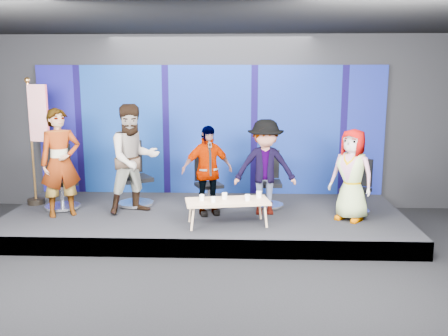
{
  "coord_description": "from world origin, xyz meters",
  "views": [
    {
      "loc": [
        0.68,
        -6.1,
        2.78
      ],
      "look_at": [
        0.34,
        2.4,
        1.12
      ],
      "focal_mm": 40.0,
      "sensor_mm": 36.0,
      "label": 1
    }
  ],
  "objects_px": {
    "chair_a": "(61,188)",
    "mug_c": "(225,196)",
    "panelist_c": "(207,171)",
    "mug_d": "(247,198)",
    "panelist_e": "(352,175)",
    "mug_a": "(202,198)",
    "chair_c": "(208,190)",
    "chair_e": "(356,195)",
    "panelist_b": "(134,159)",
    "mug_e": "(259,194)",
    "chair_d": "(268,188)",
    "chair_b": "(134,185)",
    "panelist_a": "(60,163)",
    "mug_b": "(213,199)",
    "flag_stand": "(37,139)",
    "coffee_table": "(227,202)",
    "panelist_d": "(265,167)"
  },
  "relations": [
    {
      "from": "panelist_b",
      "to": "mug_e",
      "type": "distance_m",
      "value": 2.29
    },
    {
      "from": "chair_b",
      "to": "panelist_e",
      "type": "bearing_deg",
      "value": -44.85
    },
    {
      "from": "panelist_b",
      "to": "panelist_a",
      "type": "bearing_deg",
      "value": 158.2
    },
    {
      "from": "panelist_d",
      "to": "mug_e",
      "type": "bearing_deg",
      "value": -105.55
    },
    {
      "from": "mug_b",
      "to": "mug_c",
      "type": "distance_m",
      "value": 0.27
    },
    {
      "from": "panelist_b",
      "to": "flag_stand",
      "type": "bearing_deg",
      "value": 133.62
    },
    {
      "from": "mug_d",
      "to": "chair_a",
      "type": "bearing_deg",
      "value": 164.96
    },
    {
      "from": "panelist_e",
      "to": "mug_d",
      "type": "distance_m",
      "value": 1.81
    },
    {
      "from": "panelist_e",
      "to": "mug_b",
      "type": "height_order",
      "value": "panelist_e"
    },
    {
      "from": "panelist_c",
      "to": "chair_e",
      "type": "distance_m",
      "value": 2.69
    },
    {
      "from": "chair_e",
      "to": "mug_c",
      "type": "height_order",
      "value": "chair_e"
    },
    {
      "from": "panelist_c",
      "to": "mug_d",
      "type": "height_order",
      "value": "panelist_c"
    },
    {
      "from": "chair_e",
      "to": "flag_stand",
      "type": "relative_size",
      "value": 0.4
    },
    {
      "from": "chair_e",
      "to": "mug_e",
      "type": "relative_size",
      "value": 9.01
    },
    {
      "from": "chair_c",
      "to": "panelist_d",
      "type": "bearing_deg",
      "value": -45.15
    },
    {
      "from": "chair_d",
      "to": "mug_b",
      "type": "relative_size",
      "value": 11.67
    },
    {
      "from": "chair_c",
      "to": "mug_c",
      "type": "xyz_separation_m",
      "value": [
        0.34,
        -1.02,
        0.15
      ]
    },
    {
      "from": "panelist_b",
      "to": "mug_b",
      "type": "height_order",
      "value": "panelist_b"
    },
    {
      "from": "chair_e",
      "to": "mug_e",
      "type": "height_order",
      "value": "chair_e"
    },
    {
      "from": "panelist_e",
      "to": "mug_a",
      "type": "distance_m",
      "value": 2.54
    },
    {
      "from": "panelist_b",
      "to": "mug_d",
      "type": "height_order",
      "value": "panelist_b"
    },
    {
      "from": "panelist_d",
      "to": "mug_b",
      "type": "bearing_deg",
      "value": -138.3
    },
    {
      "from": "chair_e",
      "to": "mug_b",
      "type": "bearing_deg",
      "value": -121.19
    },
    {
      "from": "panelist_d",
      "to": "panelist_e",
      "type": "bearing_deg",
      "value": -13.91
    },
    {
      "from": "chair_c",
      "to": "flag_stand",
      "type": "height_order",
      "value": "flag_stand"
    },
    {
      "from": "panelist_d",
      "to": "coffee_table",
      "type": "distance_m",
      "value": 1.04
    },
    {
      "from": "panelist_b",
      "to": "chair_d",
      "type": "relative_size",
      "value": 1.87
    },
    {
      "from": "chair_a",
      "to": "chair_c",
      "type": "xyz_separation_m",
      "value": [
        2.69,
        0.19,
        -0.06
      ]
    },
    {
      "from": "chair_b",
      "to": "panelist_b",
      "type": "height_order",
      "value": "panelist_b"
    },
    {
      "from": "panelist_a",
      "to": "panelist_e",
      "type": "bearing_deg",
      "value": -30.68
    },
    {
      "from": "coffee_table",
      "to": "chair_a",
      "type": "bearing_deg",
      "value": 163.5
    },
    {
      "from": "panelist_b",
      "to": "mug_c",
      "type": "distance_m",
      "value": 1.8
    },
    {
      "from": "panelist_b",
      "to": "coffee_table",
      "type": "bearing_deg",
      "value": -55.44
    },
    {
      "from": "chair_c",
      "to": "coffee_table",
      "type": "height_order",
      "value": "chair_c"
    },
    {
      "from": "chair_e",
      "to": "mug_d",
      "type": "relative_size",
      "value": 9.63
    },
    {
      "from": "panelist_a",
      "to": "mug_b",
      "type": "distance_m",
      "value": 2.77
    },
    {
      "from": "panelist_e",
      "to": "mug_b",
      "type": "xyz_separation_m",
      "value": [
        -2.29,
        -0.5,
        -0.31
      ]
    },
    {
      "from": "panelist_a",
      "to": "mug_a",
      "type": "distance_m",
      "value": 2.56
    },
    {
      "from": "chair_a",
      "to": "chair_b",
      "type": "relative_size",
      "value": 0.97
    },
    {
      "from": "panelist_c",
      "to": "chair_c",
      "type": "bearing_deg",
      "value": 69.18
    },
    {
      "from": "panelist_c",
      "to": "chair_e",
      "type": "bearing_deg",
      "value": -18.17
    },
    {
      "from": "chair_a",
      "to": "mug_c",
      "type": "distance_m",
      "value": 3.15
    },
    {
      "from": "panelist_e",
      "to": "chair_a",
      "type": "bearing_deg",
      "value": -148.22
    },
    {
      "from": "mug_d",
      "to": "mug_e",
      "type": "relative_size",
      "value": 0.94
    },
    {
      "from": "chair_a",
      "to": "chair_c",
      "type": "height_order",
      "value": "chair_a"
    },
    {
      "from": "panelist_b",
      "to": "coffee_table",
      "type": "distance_m",
      "value": 1.9
    },
    {
      "from": "coffee_table",
      "to": "flag_stand",
      "type": "relative_size",
      "value": 0.6
    },
    {
      "from": "chair_c",
      "to": "chair_d",
      "type": "xyz_separation_m",
      "value": [
        1.11,
        0.08,
        0.02
      ]
    },
    {
      "from": "panelist_b",
      "to": "coffee_table",
      "type": "xyz_separation_m",
      "value": [
        1.67,
        -0.69,
        -0.58
      ]
    },
    {
      "from": "panelist_a",
      "to": "mug_a",
      "type": "height_order",
      "value": "panelist_a"
    }
  ]
}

